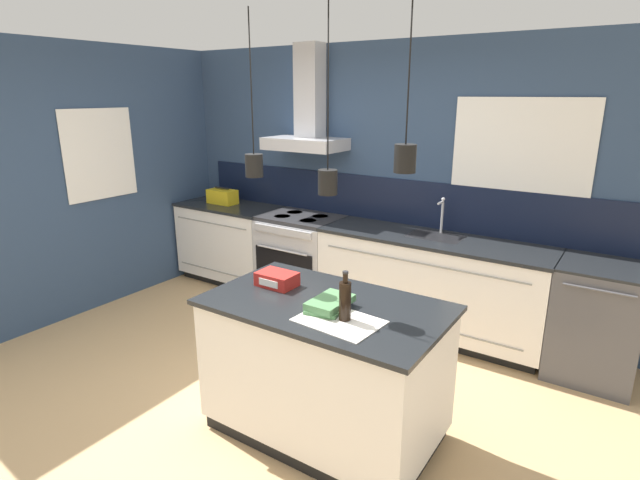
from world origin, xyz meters
TOP-DOWN VIEW (x-y plane):
  - ground_plane at (0.00, 0.00)m, footprint 16.00×16.00m
  - wall_back at (-0.04, 2.00)m, footprint 5.60×2.19m
  - wall_left at (-2.43, 0.70)m, footprint 0.08×3.80m
  - counter_run_left at (-1.77, 1.69)m, footprint 1.20×0.64m
  - counter_run_sink at (0.66, 1.69)m, footprint 2.07×0.64m
  - oven_range at (-0.77, 1.69)m, footprint 0.81×0.66m
  - dishwasher at (2.00, 1.69)m, footprint 0.61×0.65m
  - kitchen_island at (0.64, -0.04)m, footprint 1.47×0.87m
  - bottle_on_island at (0.87, -0.18)m, footprint 0.07×0.07m
  - book_stack at (0.71, -0.10)m, footprint 0.25×0.31m
  - red_supply_box at (0.22, 0.03)m, footprint 0.25×0.18m
  - paper_pile at (0.85, -0.21)m, footprint 0.48×0.36m
  - yellow_toolbox at (-1.88, 1.69)m, footprint 0.34×0.18m

SIDE VIEW (x-z plane):
  - ground_plane at x=0.00m, z-range 0.00..0.00m
  - oven_range at x=-0.77m, z-range 0.00..0.91m
  - dishwasher at x=2.00m, z-range 0.00..0.91m
  - kitchen_island at x=0.64m, z-range 0.00..0.91m
  - counter_run_left at x=-1.77m, z-range 0.01..0.92m
  - counter_run_sink at x=0.66m, z-range -0.16..1.08m
  - paper_pile at x=0.85m, z-range 0.91..0.92m
  - book_stack at x=0.71m, z-range 0.91..0.98m
  - red_supply_box at x=0.22m, z-range 0.91..1.00m
  - yellow_toolbox at x=-1.88m, z-range 0.90..1.09m
  - bottle_on_island at x=0.87m, z-range 0.88..1.18m
  - wall_left at x=-2.43m, z-range 0.00..2.60m
  - wall_back at x=-0.04m, z-range 0.06..2.66m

